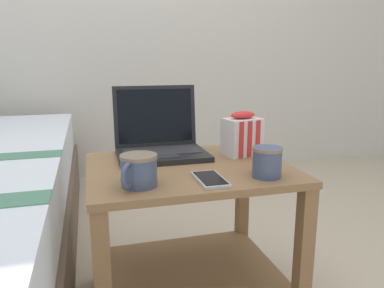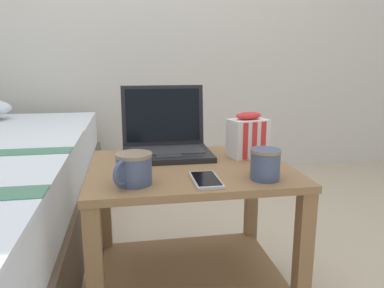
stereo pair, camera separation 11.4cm
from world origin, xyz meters
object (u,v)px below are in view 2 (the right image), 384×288
Objects in this scene: laptop at (166,141)px; mug_front_left at (133,167)px; cell_phone at (206,180)px; snack_bag at (248,136)px; mug_front_right at (265,162)px.

mug_front_left is at bearing -110.36° from laptop.
cell_phone is (0.20, -0.01, -0.04)m from mug_front_left.
snack_bag reaches higher than cell_phone.
laptop reaches higher than mug_front_right.
mug_front_right reaches higher than cell_phone.
mug_front_left is 0.79× the size of snack_bag.
mug_front_left is 0.20m from cell_phone.
snack_bag reaches higher than mug_front_right.
cell_phone is at bearing -2.89° from mug_front_left.
snack_bag is at bearing 51.03° from cell_phone.
mug_front_right is (0.25, -0.34, 0.00)m from laptop.
mug_front_left is at bearing 177.73° from mug_front_right.
mug_front_left is 0.85× the size of cell_phone.
cell_phone is at bearing 178.45° from mug_front_right.
mug_front_right is 0.26m from snack_bag.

